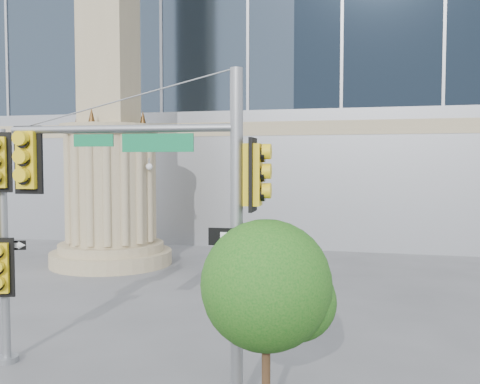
# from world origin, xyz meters

# --- Properties ---
(ground) EXTENTS (120.00, 120.00, 0.00)m
(ground) POSITION_xyz_m (0.00, 0.00, 0.00)
(ground) COLOR #545456
(ground) RESTS_ON ground
(monument) EXTENTS (4.40, 4.40, 16.60)m
(monument) POSITION_xyz_m (-6.00, 9.00, 5.52)
(monument) COLOR tan
(monument) RESTS_ON ground
(main_signal_pole) EXTENTS (3.98, 0.55, 5.12)m
(main_signal_pole) POSITION_xyz_m (0.42, -1.33, 3.17)
(main_signal_pole) COLOR slate
(main_signal_pole) RESTS_ON ground
(street_tree) EXTENTS (1.90, 1.86, 2.97)m
(street_tree) POSITION_xyz_m (1.86, -1.48, 1.95)
(street_tree) COLOR tan
(street_tree) RESTS_ON ground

